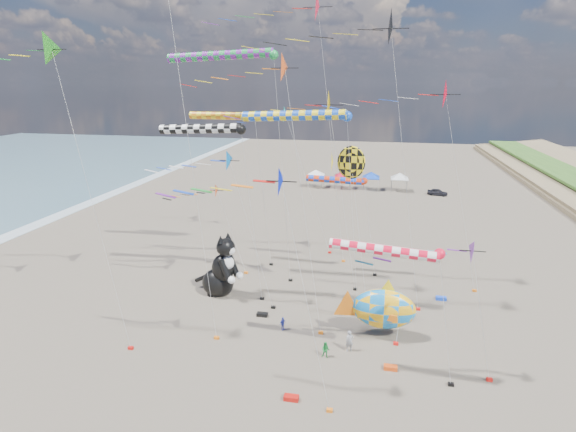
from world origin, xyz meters
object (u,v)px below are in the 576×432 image
at_px(cat_inflatable, 221,264).
at_px(person_adult, 350,341).
at_px(child_blue, 283,324).
at_px(parked_car, 437,192).
at_px(child_green, 326,350).
at_px(fish_inflatable, 383,309).

relative_size(cat_inflatable, person_adult, 3.77).
bearing_deg(child_blue, parked_car, 15.13).
bearing_deg(cat_inflatable, person_adult, -8.31).
distance_m(cat_inflatable, child_green, 13.38).
height_order(child_green, parked_car, child_green).
bearing_deg(person_adult, fish_inflatable, 28.38).
xyz_separation_m(person_adult, parked_car, (11.64, 49.95, -0.22)).
bearing_deg(child_green, child_blue, 148.31).
xyz_separation_m(child_green, child_blue, (-3.72, 3.01, -0.05)).
bearing_deg(fish_inflatable, child_blue, -175.59).
height_order(child_green, child_blue, child_green).
height_order(fish_inflatable, child_green, fish_inflatable).
height_order(cat_inflatable, parked_car, cat_inflatable).
distance_m(child_green, parked_car, 52.76).
distance_m(person_adult, child_blue, 5.63).
xyz_separation_m(cat_inflatable, parked_car, (23.70, 43.10, -2.41)).
relative_size(fish_inflatable, parked_car, 1.88).
bearing_deg(person_adult, child_green, -163.62).
distance_m(fish_inflatable, parked_car, 48.44).
relative_size(cat_inflatable, child_blue, 5.53).
height_order(cat_inflatable, child_green, cat_inflatable).
bearing_deg(child_green, fish_inflatable, 50.39).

